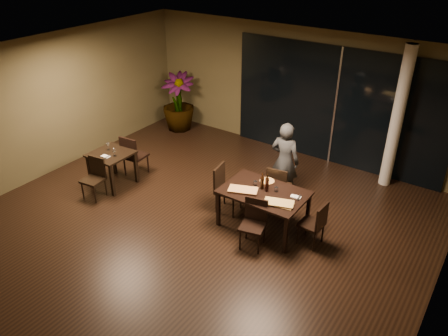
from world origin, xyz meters
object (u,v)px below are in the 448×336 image
side_table (111,158)px  chair_main_far (278,185)px  chair_side_far (133,154)px  diner (285,161)px  chair_main_near (254,221)px  bottle_b (267,185)px  chair_main_right (316,222)px  potted_plant (178,102)px  bottle_c (267,182)px  main_table (264,195)px  chair_side_near (95,175)px  chair_main_left (225,186)px  bottle_a (262,181)px

side_table → chair_main_far: (3.31, 1.22, -0.13)m
side_table → chair_side_far: size_ratio=0.83×
side_table → diner: size_ratio=0.49×
chair_main_near → diner: diner is taller
side_table → bottle_b: 3.48m
chair_main_right → side_table: bearing=-79.5°
potted_plant → bottle_c: (4.14, -2.50, 0.13)m
main_table → chair_side_near: 3.50m
side_table → diner: bearing=27.2°
side_table → chair_main_right: bearing=6.9°
side_table → chair_side_near: size_ratio=0.94×
side_table → diner: diner is taller
chair_main_near → bottle_b: 0.70m
chair_main_left → chair_side_far: chair_side_far is taller
chair_main_far → chair_main_near: (0.22, -1.25, -0.01)m
chair_side_far → bottle_b: size_ratio=3.76×
bottle_a → chair_main_right: bearing=-1.6°
main_table → bottle_a: 0.25m
main_table → chair_main_near: chair_main_near is taller
bottle_b → bottle_a: bearing=167.6°
chair_side_near → bottle_b: bottle_b is taller
bottle_a → bottle_b: 0.12m
chair_side_far → diner: size_ratio=0.59×
bottle_c → diner: bearing=100.3°
chair_main_far → chair_side_near: bearing=19.2°
chair_main_near → chair_main_right: (0.88, 0.57, -0.02)m
bottle_c → chair_side_near: bearing=-161.5°
chair_side_near → bottle_a: bottle_a is taller
chair_main_near → potted_plant: 5.31m
chair_main_far → potted_plant: potted_plant is taller
chair_main_far → diner: bearing=-85.9°
main_table → diner: bearing=99.5°
side_table → potted_plant: bearing=103.6°
chair_main_near → bottle_a: bottle_a is taller
bottle_a → bottle_c: bearing=22.9°
chair_side_far → bottle_b: bearing=174.5°
chair_main_far → chair_main_left: size_ratio=0.94×
diner → bottle_c: diner is taller
main_table → diner: diner is taller
chair_main_far → diner: 0.54m
chair_main_near → potted_plant: size_ratio=0.56×
chair_main_left → chair_main_right: (1.90, -0.02, -0.06)m
main_table → bottle_b: 0.21m
main_table → chair_main_right: 1.03m
potted_plant → bottle_c: 4.84m
side_table → bottle_a: (3.32, 0.56, 0.29)m
chair_main_right → bottle_b: (-0.98, 0.01, 0.41)m
chair_main_left → diner: 1.33m
chair_side_far → chair_side_near: 1.04m
chair_main_far → chair_main_left: 1.04m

